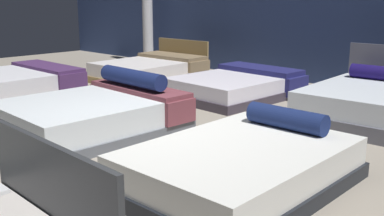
{
  "coord_description": "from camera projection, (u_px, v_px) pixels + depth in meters",
  "views": [
    {
      "loc": [
        3.52,
        -3.09,
        1.66
      ],
      "look_at": [
        0.1,
        0.51,
        0.45
      ],
      "focal_mm": 42.72,
      "sensor_mm": 36.0,
      "label": 1
    }
  ],
  "objects": [
    {
      "name": "bed_4",
      "position": [
        8.0,
        88.0,
        7.21
      ],
      "size": [
        1.63,
        2.01,
        0.54
      ],
      "rotation": [
        0.0,
        0.0,
        -0.01
      ],
      "color": "#9B6E50",
      "rests_on": "ground_plane"
    },
    {
      "name": "bed_10",
      "position": [
        373.0,
        103.0,
        6.22
      ],
      "size": [
        1.68,
        2.09,
        0.95
      ],
      "rotation": [
        0.0,
        0.0,
        0.06
      ],
      "color": "#565660",
      "rests_on": "ground_plane"
    },
    {
      "name": "bed_6",
      "position": [
        242.0,
        166.0,
        4.05
      ],
      "size": [
        1.49,
        2.09,
        0.6
      ],
      "rotation": [
        0.0,
        0.0,
        0.01
      ],
      "color": "black",
      "rests_on": "ground_plane"
    },
    {
      "name": "bed_8",
      "position": [
        151.0,
        69.0,
        9.32
      ],
      "size": [
        1.63,
        2.09,
        0.75
      ],
      "rotation": [
        0.0,
        0.0,
        0.03
      ],
      "color": "olive",
      "rests_on": "ground_plane"
    },
    {
      "name": "bed_9",
      "position": [
        236.0,
        86.0,
        7.72
      ],
      "size": [
        1.68,
        2.09,
        0.45
      ],
      "rotation": [
        0.0,
        0.0,
        -0.05
      ],
      "color": "#352E38",
      "rests_on": "ground_plane"
    },
    {
      "name": "ground_plane",
      "position": [
        153.0,
        156.0,
        4.93
      ],
      "size": [
        18.0,
        18.0,
        0.02
      ],
      "primitive_type": "cube",
      "color": "gray"
    },
    {
      "name": "bed_5",
      "position": [
        94.0,
        114.0,
        5.72
      ],
      "size": [
        1.76,
        2.13,
        0.73
      ],
      "rotation": [
        0.0,
        0.0,
        -0.04
      ],
      "color": "#53575F",
      "rests_on": "ground_plane"
    }
  ]
}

